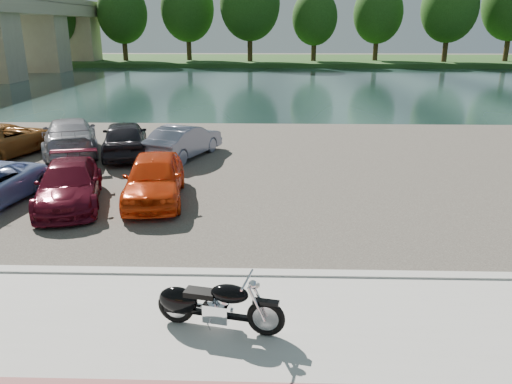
{
  "coord_description": "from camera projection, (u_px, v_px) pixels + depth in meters",
  "views": [
    {
      "loc": [
        -0.02,
        -7.71,
        5.18
      ],
      "look_at": [
        -0.39,
        4.6,
        1.1
      ],
      "focal_mm": 35.0,
      "sensor_mm": 36.0,
      "label": 1
    }
  ],
  "objects": [
    {
      "name": "promenade",
      "position": [
        270.0,
        364.0,
        7.97
      ],
      "size": [
        60.0,
        6.0,
        0.1
      ],
      "primitive_type": "cube",
      "color": "#BBB8B0",
      "rests_on": "ground"
    },
    {
      "name": "car_4",
      "position": [
        154.0,
        178.0,
        15.36
      ],
      "size": [
        2.24,
        4.45,
        1.45
      ],
      "primitive_type": "imported",
      "rotation": [
        0.0,
        0.0,
        0.13
      ],
      "color": "red",
      "rests_on": "parking_lot"
    },
    {
      "name": "car_7",
      "position": [
        70.0,
        136.0,
        21.08
      ],
      "size": [
        3.87,
        5.66,
        1.52
      ],
      "primitive_type": "imported",
      "rotation": [
        0.0,
        0.0,
        3.51
      ],
      "color": "#9B99A2",
      "rests_on": "parking_lot"
    },
    {
      "name": "kerb",
      "position": [
        270.0,
        275.0,
        10.81
      ],
      "size": [
        60.0,
        0.3,
        0.14
      ],
      "primitive_type": "cube",
      "color": "#BBB8B0",
      "rests_on": "ground"
    },
    {
      "name": "car_8",
      "position": [
        125.0,
        138.0,
        20.65
      ],
      "size": [
        2.81,
        4.75,
        1.52
      ],
      "primitive_type": "imported",
      "rotation": [
        0.0,
        0.0,
        3.38
      ],
      "color": "black",
      "rests_on": "parking_lot"
    },
    {
      "name": "far_trees",
      "position": [
        303.0,
        10.0,
        68.89
      ],
      "size": [
        70.25,
        10.68,
        12.52
      ],
      "color": "#342513",
      "rests_on": "far_bank"
    },
    {
      "name": "car_3",
      "position": [
        69.0,
        184.0,
        15.02
      ],
      "size": [
        2.9,
        4.7,
        1.27
      ],
      "primitive_type": "imported",
      "rotation": [
        0.0,
        0.0,
        0.27
      ],
      "color": "#540C1B",
      "rests_on": "parking_lot"
    },
    {
      "name": "motorcycle",
      "position": [
        208.0,
        304.0,
        8.74
      ],
      "size": [
        2.3,
        0.88,
        1.05
      ],
      "rotation": [
        0.0,
        0.0,
        -0.21
      ],
      "color": "black",
      "rests_on": "promenade"
    },
    {
      "name": "parking_lot",
      "position": [
        271.0,
        167.0,
        19.37
      ],
      "size": [
        60.0,
        18.0,
        0.04
      ],
      "primitive_type": "cube",
      "color": "#3C3630",
      "rests_on": "ground"
    },
    {
      "name": "far_bank",
      "position": [
        271.0,
        60.0,
        77.16
      ],
      "size": [
        120.0,
        24.0,
        0.6
      ],
      "primitive_type": "cube",
      "color": "#234518",
      "rests_on": "ground"
    },
    {
      "name": "car_9",
      "position": [
        184.0,
        141.0,
        20.55
      ],
      "size": [
        2.85,
        4.34,
        1.35
      ],
      "primitive_type": "imported",
      "rotation": [
        0.0,
        0.0,
        2.76
      ],
      "color": "slate",
      "rests_on": "parking_lot"
    },
    {
      "name": "river",
      "position": [
        271.0,
        85.0,
        46.89
      ],
      "size": [
        120.0,
        40.0,
        0.0
      ],
      "primitive_type": "cube",
      "color": "#182C2B",
      "rests_on": "ground"
    },
    {
      "name": "car_6",
      "position": [
        5.0,
        139.0,
        20.79
      ],
      "size": [
        3.71,
        5.4,
        1.37
      ],
      "primitive_type": "imported",
      "rotation": [
        0.0,
        0.0,
        2.82
      ],
      "color": "#945722",
      "rests_on": "parking_lot"
    },
    {
      "name": "ground",
      "position": [
        270.0,
        331.0,
        8.94
      ],
      "size": [
        200.0,
        200.0,
        0.0
      ],
      "primitive_type": "plane",
      "color": "#595447",
      "rests_on": "ground"
    }
  ]
}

